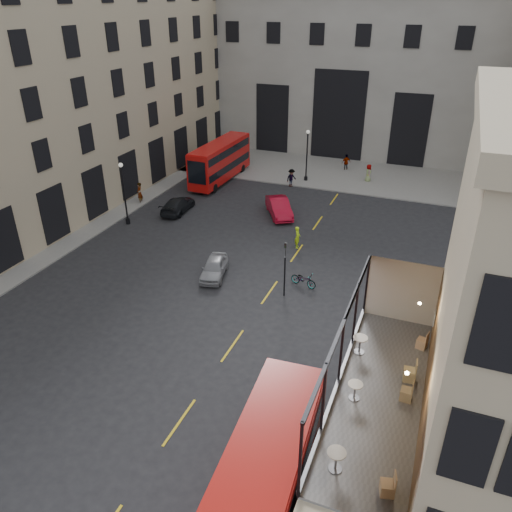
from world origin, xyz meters
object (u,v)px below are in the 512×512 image
(traffic_light_far, at_px, (201,165))
(cafe_chair_b, at_px, (407,394))
(traffic_light_near, at_px, (285,263))
(cyclist, at_px, (297,237))
(street_lamp_b, at_px, (307,159))
(car_a, at_px, (214,268))
(car_b, at_px, (279,207))
(cafe_chair_c, at_px, (410,374))
(cafe_table_near, at_px, (336,458))
(cafe_chair_a, at_px, (388,488))
(bus_far, at_px, (220,160))
(cafe_table_far, at_px, (360,342))
(bicycle, at_px, (304,279))
(pedestrian_d, at_px, (368,173))
(street_lamp_a, at_px, (125,197))
(cafe_table_mid, at_px, (355,389))
(cafe_chair_d, at_px, (422,343))
(pedestrian_e, at_px, (140,193))
(pedestrian_b, at_px, (291,178))
(pedestrian_c, at_px, (346,163))
(car_c, at_px, (178,205))

(traffic_light_far, distance_m, cafe_chair_b, 35.88)
(traffic_light_near, distance_m, cyclist, 7.25)
(street_lamp_b, height_order, car_a, street_lamp_b)
(car_b, xyz_separation_m, cafe_chair_c, (13.02, -23.19, 4.10))
(traffic_light_near, bearing_deg, street_lamp_b, 102.80)
(cafe_table_near, height_order, cafe_chair_a, cafe_chair_a)
(traffic_light_near, distance_m, bus_far, 23.21)
(cafe_table_far, bearing_deg, bicycle, 115.72)
(pedestrian_d, distance_m, cafe_chair_c, 35.97)
(street_lamp_a, bearing_deg, cafe_table_mid, -39.23)
(traffic_light_far, height_order, cafe_table_mid, cafe_table_mid)
(car_b, relative_size, cafe_chair_d, 5.94)
(pedestrian_d, xyz_separation_m, pedestrian_e, (-18.72, -13.69, 0.05))
(traffic_light_far, bearing_deg, cafe_chair_b, -51.23)
(traffic_light_far, relative_size, cafe_table_near, 5.23)
(pedestrian_b, bearing_deg, cafe_table_near, -130.25)
(street_lamp_a, bearing_deg, cafe_chair_b, -36.26)
(cafe_table_mid, distance_m, cafe_chair_d, 4.32)
(pedestrian_c, relative_size, pedestrian_d, 0.97)
(car_c, relative_size, pedestrian_e, 2.25)
(bicycle, distance_m, cafe_table_far, 13.57)
(pedestrian_c, bearing_deg, cafe_table_far, 65.16)
(cafe_table_mid, bearing_deg, car_c, 131.79)
(car_b, distance_m, cafe_table_far, 25.17)
(street_lamp_a, height_order, car_c, street_lamp_a)
(bus_far, height_order, cafe_chair_c, cafe_chair_c)
(cyclist, height_order, cafe_chair_a, cafe_chair_a)
(bus_far, bearing_deg, cafe_chair_b, -54.84)
(cafe_table_mid, height_order, cafe_chair_c, cafe_chair_c)
(car_c, bearing_deg, bicycle, 145.67)
(bicycle, height_order, cafe_chair_d, cafe_chair_d)
(car_a, height_order, pedestrian_d, pedestrian_d)
(cafe_chair_a, bearing_deg, street_lamp_a, 137.93)
(cyclist, height_order, cafe_table_far, cafe_table_far)
(cafe_chair_a, relative_size, cafe_chair_d, 1.02)
(bicycle, distance_m, pedestrian_b, 19.52)
(bus_far, xyz_separation_m, car_c, (0.01, -9.10, -1.60))
(bus_far, xyz_separation_m, cafe_table_near, (20.11, -34.69, 2.84))
(cafe_table_mid, bearing_deg, cafe_chair_c, 44.82)
(street_lamp_a, bearing_deg, pedestrian_c, 56.17)
(street_lamp_a, height_order, cafe_chair_c, cafe_chair_c)
(bicycle, bearing_deg, traffic_light_near, 167.57)
(bus_far, xyz_separation_m, pedestrian_d, (14.40, 5.17, -1.31))
(bus_far, bearing_deg, cafe_table_near, -59.90)
(street_lamp_a, distance_m, car_c, 5.03)
(pedestrian_c, bearing_deg, street_lamp_a, 18.75)
(bicycle, height_order, pedestrian_c, pedestrian_c)
(bicycle, height_order, pedestrian_e, pedestrian_e)
(cyclist, bearing_deg, pedestrian_c, -12.07)
(traffic_light_near, xyz_separation_m, car_b, (-4.62, 12.35, -1.66))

